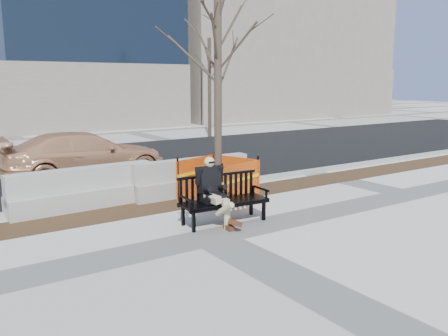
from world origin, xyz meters
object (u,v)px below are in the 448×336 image
Objects in this scene: jersey_barrier_right at (192,194)px; jersey_barrier_left at (84,208)px; sedan at (87,178)px; seated_man at (212,224)px; tree_fence at (218,201)px; bench at (224,223)px.

jersey_barrier_left is at bearing 176.32° from jersey_barrier_right.
sedan is 3.99m from jersey_barrier_right.
sedan is 1.44× the size of jersey_barrier_left.
seated_man is 0.25× the size of tree_fence.
tree_fence is 1.05m from jersey_barrier_right.
jersey_barrier_right is (-0.16, 1.04, 0.00)m from tree_fence.
jersey_barrier_right is (1.67, -3.62, 0.00)m from sedan.
sedan is at bearing 68.70° from jersey_barrier_left.
tree_fence is 5.00m from sedan.
sedan reaches higher than bench.
sedan is 1.47× the size of jersey_barrier_right.
seated_man is at bearing -172.58° from sedan.
jersey_barrier_left reaches higher than jersey_barrier_right.
sedan is (-1.83, 4.65, 0.00)m from tree_fence.
jersey_barrier_right is (0.74, 2.64, 0.00)m from bench.
tree_fence reaches higher than sedan.
jersey_barrier_right is at bearing 78.71° from bench.
seated_man is 0.28× the size of sedan.
seated_man is at bearing -127.16° from tree_fence.
bench is 6.33m from sedan.
seated_man is at bearing 168.89° from bench.
sedan reaches higher than jersey_barrier_left.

